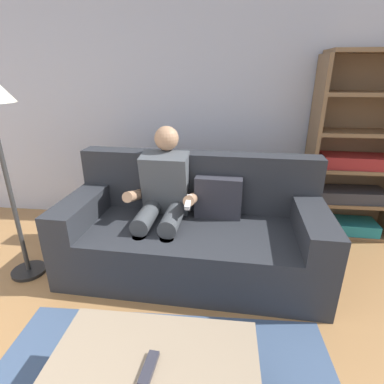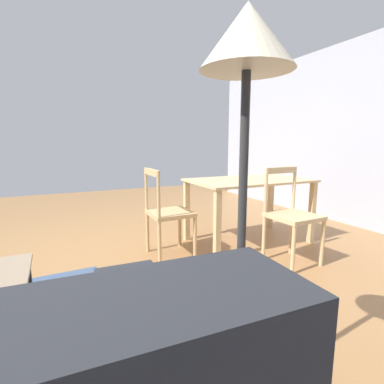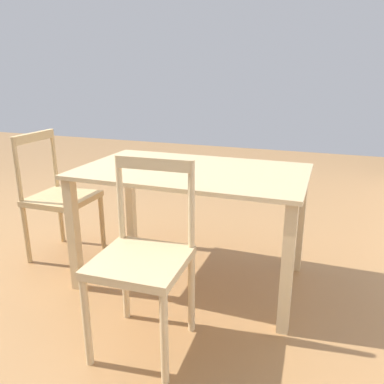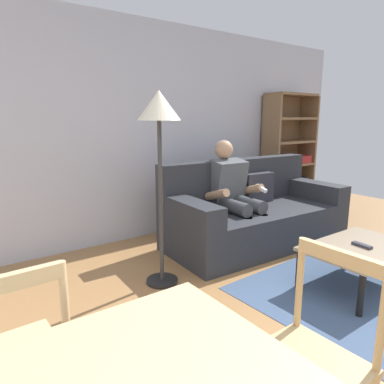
{
  "view_description": "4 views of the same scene",
  "coord_description": "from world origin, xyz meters",
  "px_view_note": "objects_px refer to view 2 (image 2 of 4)",
  "views": [
    {
      "loc": [
        1.25,
        -0.19,
        1.63
      ],
      "look_at": [
        1.0,
        2.03,
        0.74
      ],
      "focal_mm": 28.27,
      "sensor_mm": 36.0,
      "label": 1
    },
    {
      "loc": [
        0.28,
        2.77,
        1.16
      ],
      "look_at": [
        -0.38,
        1.4,
        0.9
      ],
      "focal_mm": 27.06,
      "sensor_mm": 36.0,
      "label": 2
    },
    {
      "loc": [
        -2.54,
        2.21,
        1.32
      ],
      "look_at": [
        -1.76,
        0.06,
        0.6
      ],
      "focal_mm": 36.05,
      "sensor_mm": 36.0,
      "label": 3
    },
    {
      "loc": [
        -1.88,
        -0.67,
        1.44
      ],
      "look_at": [
        -0.38,
        1.4,
        0.9
      ],
      "focal_mm": 32.58,
      "sensor_mm": 36.0,
      "label": 4
    }
  ],
  "objects_px": {
    "dining_table": "(249,189)",
    "dining_chair_near_wall": "(291,216)",
    "floor_lamp": "(246,78)",
    "dining_chair_facing_couch": "(168,213)"
  },
  "relations": [
    {
      "from": "dining_table",
      "to": "dining_chair_near_wall",
      "type": "relative_size",
      "value": 1.49
    },
    {
      "from": "dining_chair_near_wall",
      "to": "dining_table",
      "type": "bearing_deg",
      "value": -90.1
    },
    {
      "from": "dining_table",
      "to": "dining_chair_near_wall",
      "type": "bearing_deg",
      "value": 89.9
    },
    {
      "from": "dining_table",
      "to": "dining_chair_facing_couch",
      "type": "bearing_deg",
      "value": 0.02
    },
    {
      "from": "dining_chair_near_wall",
      "to": "floor_lamp",
      "type": "bearing_deg",
      "value": 38.66
    },
    {
      "from": "dining_chair_facing_couch",
      "to": "floor_lamp",
      "type": "height_order",
      "value": "floor_lamp"
    },
    {
      "from": "dining_chair_near_wall",
      "to": "dining_chair_facing_couch",
      "type": "distance_m",
      "value": 1.22
    },
    {
      "from": "dining_chair_facing_couch",
      "to": "dining_chair_near_wall",
      "type": "bearing_deg",
      "value": 146.31
    },
    {
      "from": "dining_chair_near_wall",
      "to": "floor_lamp",
      "type": "xyz_separation_m",
      "value": [
        1.36,
        1.09,
        0.93
      ]
    },
    {
      "from": "dining_chair_facing_couch",
      "to": "floor_lamp",
      "type": "bearing_deg",
      "value": 79.04
    }
  ]
}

